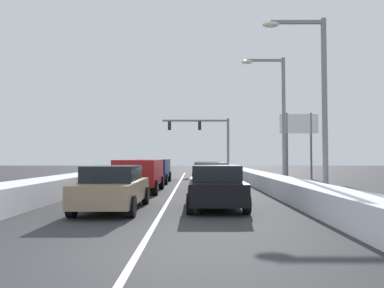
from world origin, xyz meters
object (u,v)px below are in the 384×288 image
(street_lamp_right_mid, at_px, (278,109))
(roadside_sign_right, at_px, (299,131))
(sedan_black_right_lane_nearest, at_px, (215,186))
(traffic_light_gantry, at_px, (207,133))
(sedan_gray_right_lane_third, at_px, (206,172))
(suv_red_center_lane_second, at_px, (140,172))
(suv_navy_center_lane_third, at_px, (154,168))
(sedan_charcoal_right_lane_second, at_px, (210,177))
(street_lamp_right_near, at_px, (315,90))
(sedan_tan_center_lane_nearest, at_px, (113,188))

(street_lamp_right_mid, bearing_deg, roadside_sign_right, 65.61)
(sedan_black_right_lane_nearest, height_order, traffic_light_gantry, traffic_light_gantry)
(sedan_gray_right_lane_third, distance_m, suv_red_center_lane_second, 7.20)
(sedan_black_right_lane_nearest, distance_m, suv_navy_center_lane_third, 12.82)
(sedan_charcoal_right_lane_second, relative_size, traffic_light_gantry, 0.60)
(street_lamp_right_near, bearing_deg, suv_navy_center_lane_third, 126.82)
(street_lamp_right_near, bearing_deg, street_lamp_right_mid, 89.72)
(suv_navy_center_lane_third, bearing_deg, street_lamp_right_near, -53.18)
(sedan_charcoal_right_lane_second, xyz_separation_m, street_lamp_right_mid, (4.22, 2.76, 3.95))
(sedan_black_right_lane_nearest, bearing_deg, sedan_tan_center_lane_nearest, -169.74)
(sedan_charcoal_right_lane_second, bearing_deg, street_lamp_right_mid, 33.21)
(street_lamp_right_near, distance_m, street_lamp_right_mid, 6.74)
(sedan_tan_center_lane_nearest, bearing_deg, sedan_gray_right_lane_third, 73.99)
(sedan_black_right_lane_nearest, distance_m, street_lamp_right_mid, 10.39)
(sedan_black_right_lane_nearest, distance_m, street_lamp_right_near, 6.01)
(suv_red_center_lane_second, xyz_separation_m, suv_navy_center_lane_third, (-0.02, 6.58, 0.00))
(suv_navy_center_lane_third, distance_m, roadside_sign_right, 12.70)
(sedan_gray_right_lane_third, bearing_deg, sedan_black_right_lane_nearest, -90.46)
(suv_navy_center_lane_third, relative_size, street_lamp_right_near, 0.65)
(sedan_black_right_lane_nearest, distance_m, sedan_charcoal_right_lane_second, 5.84)
(sedan_tan_center_lane_nearest, bearing_deg, suv_navy_center_lane_third, 90.27)
(sedan_black_right_lane_nearest, height_order, sedan_gray_right_lane_third, same)
(suv_red_center_lane_second, bearing_deg, sedan_gray_right_lane_third, 59.54)
(suv_red_center_lane_second, distance_m, suv_navy_center_lane_third, 6.58)
(suv_red_center_lane_second, height_order, suv_navy_center_lane_third, same)
(roadside_sign_right, bearing_deg, suv_navy_center_lane_third, -159.16)
(roadside_sign_right, bearing_deg, traffic_light_gantry, 124.66)
(sedan_charcoal_right_lane_second, bearing_deg, sedan_tan_center_lane_nearest, -118.94)
(sedan_black_right_lane_nearest, xyz_separation_m, street_lamp_right_near, (4.25, 1.86, 3.81))
(sedan_black_right_lane_nearest, relative_size, sedan_gray_right_lane_third, 1.00)
(sedan_tan_center_lane_nearest, bearing_deg, sedan_charcoal_right_lane_second, 61.06)
(suv_navy_center_lane_third, relative_size, street_lamp_right_mid, 0.63)
(sedan_gray_right_lane_third, bearing_deg, sedan_tan_center_lane_nearest, -106.01)
(street_lamp_right_mid, bearing_deg, sedan_black_right_lane_nearest, -116.50)
(sedan_gray_right_lane_third, distance_m, suv_navy_center_lane_third, 3.69)
(street_lamp_right_near, xyz_separation_m, roadside_sign_right, (3.71, 14.84, -0.56))
(suv_red_center_lane_second, height_order, roadside_sign_right, roadside_sign_right)
(suv_navy_center_lane_third, xyz_separation_m, roadside_sign_right, (11.53, 4.39, 3.00))
(sedan_charcoal_right_lane_second, height_order, suv_red_center_lane_second, suv_red_center_lane_second)
(traffic_light_gantry, relative_size, roadside_sign_right, 1.37)
(suv_red_center_lane_second, bearing_deg, roadside_sign_right, 43.62)
(suv_red_center_lane_second, distance_m, roadside_sign_right, 16.18)
(sedan_black_right_lane_nearest, relative_size, suv_red_center_lane_second, 0.92)
(street_lamp_right_near, bearing_deg, suv_red_center_lane_second, 153.63)
(sedan_tan_center_lane_nearest, distance_m, street_lamp_right_mid, 12.71)
(sedan_tan_center_lane_nearest, bearing_deg, street_lamp_right_mid, 49.82)
(sedan_tan_center_lane_nearest, distance_m, suv_red_center_lane_second, 6.37)
(street_lamp_right_mid, bearing_deg, sedan_tan_center_lane_nearest, -130.18)
(suv_red_center_lane_second, bearing_deg, street_lamp_right_mid, 20.11)
(roadside_sign_right, bearing_deg, street_lamp_right_near, -104.02)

